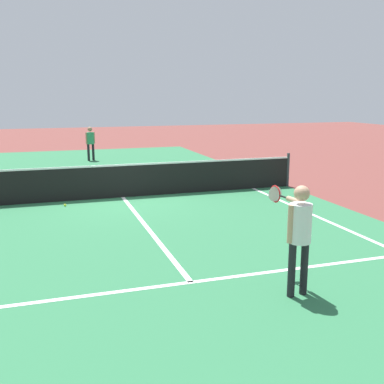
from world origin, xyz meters
TOP-DOWN VIEW (x-y plane):
  - ground_plane at (0.00, 0.00)m, footprint 60.00×60.00m
  - court_surface_inbounds at (0.00, 0.00)m, footprint 10.62×24.40m
  - line_service_near at (0.00, -6.40)m, footprint 8.22×0.10m
  - line_center_service at (0.00, -3.20)m, footprint 0.10×6.40m
  - net at (0.00, 0.00)m, footprint 10.73×0.09m
  - player_near at (1.34, -7.29)m, footprint 0.42×1.21m
  - player_far at (-0.09, 7.97)m, footprint 0.41×0.32m
  - tennis_ball_near_net at (-1.63, -0.61)m, footprint 0.07×0.07m

SIDE VIEW (x-z plane):
  - ground_plane at x=0.00m, z-range 0.00..0.00m
  - court_surface_inbounds at x=0.00m, z-range 0.00..0.00m
  - line_service_near at x=0.00m, z-range 0.00..0.01m
  - line_center_service at x=0.00m, z-range 0.00..0.01m
  - tennis_ball_near_net at x=-1.63m, z-range 0.00..0.07m
  - net at x=0.00m, z-range -0.04..1.03m
  - player_far at x=-0.09m, z-range 0.16..1.66m
  - player_near at x=1.34m, z-range 0.20..1.84m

